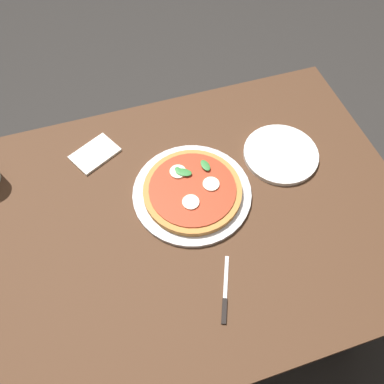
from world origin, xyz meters
TOP-DOWN VIEW (x-y plane):
  - ground_plane at (0.00, 0.00)m, footprint 6.00×6.00m
  - dining_table at (0.00, 0.00)m, footprint 1.24×0.85m
  - serving_tray at (0.05, 0.06)m, footprint 0.32×0.32m
  - pizza at (0.05, 0.06)m, footprint 0.27×0.27m
  - plate_white at (0.34, 0.11)m, footprint 0.22×0.22m
  - napkin at (-0.18, 0.27)m, footprint 0.16×0.14m
  - knife at (0.04, -0.24)m, footprint 0.07×0.16m

SIDE VIEW (x-z plane):
  - ground_plane at x=0.00m, z-range 0.00..0.00m
  - dining_table at x=0.00m, z-range 0.25..0.97m
  - knife at x=0.04m, z-range 0.72..0.72m
  - napkin at x=-0.18m, z-range 0.72..0.72m
  - serving_tray at x=0.05m, z-range 0.72..0.73m
  - plate_white at x=0.34m, z-range 0.72..0.73m
  - pizza at x=0.05m, z-range 0.72..0.76m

